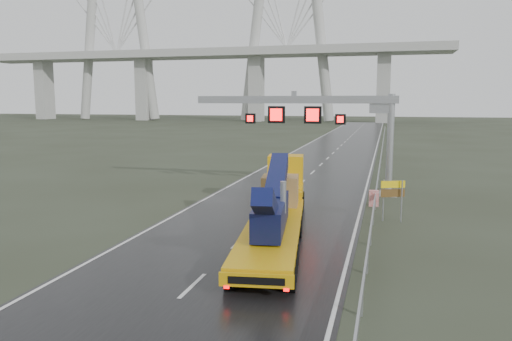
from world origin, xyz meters
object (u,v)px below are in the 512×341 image
(heavy_haul_truck, at_px, (279,200))
(striped_barrier, at_px, (374,198))
(sign_gantry, at_px, (323,116))
(exit_sign_pair, at_px, (393,193))

(heavy_haul_truck, distance_m, striped_barrier, 8.55)
(sign_gantry, bearing_deg, exit_sign_pair, -57.73)
(sign_gantry, bearing_deg, heavy_haul_truck, -94.30)
(sign_gantry, distance_m, heavy_haul_truck, 11.81)
(exit_sign_pair, bearing_deg, sign_gantry, 100.77)
(heavy_haul_truck, distance_m, exit_sign_pair, 6.62)
(exit_sign_pair, bearing_deg, striped_barrier, 84.18)
(heavy_haul_truck, relative_size, exit_sign_pair, 7.18)
(sign_gantry, xyz_separation_m, exit_sign_pair, (5.00, -7.91, -3.96))
(sign_gantry, height_order, exit_sign_pair, sign_gantry)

